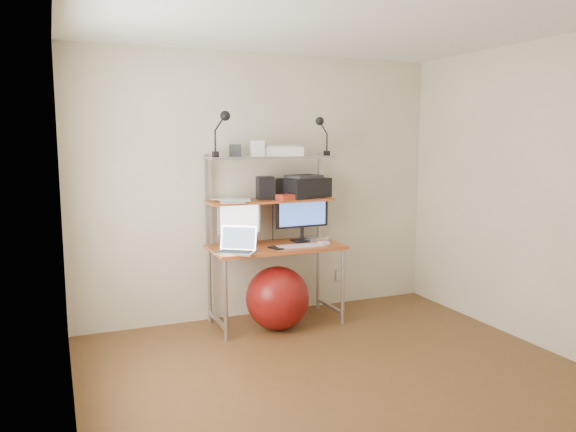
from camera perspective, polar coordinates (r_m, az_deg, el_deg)
name	(u,v)px	position (r m, az deg, el deg)	size (l,w,h in m)	color
room	(355,209)	(3.77, 6.80, 0.76)	(3.60, 3.60, 3.60)	brown
computer_desk	(273,221)	(5.16, -1.51, -0.53)	(1.20, 0.60, 1.57)	#B65623
wall_outlet	(340,275)	(5.89, 5.27, -5.99)	(0.08, 0.01, 0.12)	silver
monitor_silver	(239,221)	(5.08, -4.99, -0.52)	(0.39, 0.15, 0.44)	#ADADB2
monitor_black	(302,213)	(5.31, 1.45, 0.32)	(0.54, 0.16, 0.54)	black
laptop	(237,247)	(4.85, -5.18, -3.13)	(0.41, 0.39, 0.28)	silver
keyboard	(300,246)	(5.09, 1.23, -3.04)	(0.43, 0.12, 0.01)	silver
mouse	(324,243)	(5.20, 3.67, -2.76)	(0.09, 0.06, 0.03)	silver
mac_mini	(314,238)	(5.39, 2.65, -2.28)	(0.20, 0.20, 0.04)	silver
phone	(276,248)	(4.99, -1.27, -3.28)	(0.08, 0.14, 0.01)	black
printer	(304,187)	(5.36, 1.63, 2.97)	(0.53, 0.44, 0.22)	black
nas_cube	(265,188)	(5.19, -2.34, 2.87)	(0.15, 0.15, 0.21)	black
red_box	(288,197)	(5.15, -0.04, 1.93)	(0.19, 0.12, 0.05)	#AD2E1B
scanner	(282,151)	(5.19, -0.57, 6.64)	(0.43, 0.34, 0.10)	silver
box_white	(257,148)	(5.08, -3.16, 6.87)	(0.12, 0.10, 0.14)	silver
box_grey	(235,150)	(5.11, -5.39, 6.66)	(0.11, 0.11, 0.11)	#302F32
clip_lamp_left	(223,123)	(4.93, -6.61, 9.34)	(0.16, 0.09, 0.40)	black
clip_lamp_right	(321,127)	(5.28, 3.40, 8.97)	(0.14, 0.08, 0.36)	black
exercise_ball	(277,298)	(5.10, -1.08, -8.33)	(0.57, 0.57, 0.57)	maroon
paper_stack	(232,200)	(5.07, -5.66, 1.61)	(0.38, 0.39, 0.02)	white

